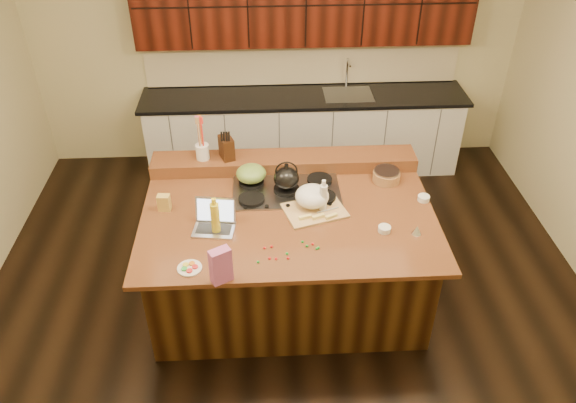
{
  "coord_description": "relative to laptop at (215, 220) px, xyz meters",
  "views": [
    {
      "loc": [
        -0.2,
        -3.66,
        3.69
      ],
      "look_at": [
        0.0,
        0.05,
        1.0
      ],
      "focal_mm": 35.0,
      "sensor_mm": 36.0,
      "label": 1
    }
  ],
  "objects": [
    {
      "name": "room",
      "position": [
        0.59,
        0.15,
        0.37
      ],
      "size": [
        5.52,
        5.02,
        2.72
      ],
      "color": "black",
      "rests_on": "ground"
    },
    {
      "name": "island",
      "position": [
        0.59,
        0.15,
        -0.52
      ],
      "size": [
        2.4,
        1.6,
        0.92
      ],
      "color": "black",
      "rests_on": "ground"
    },
    {
      "name": "back_ledge",
      "position": [
        0.59,
        0.85,
        0.0
      ],
      "size": [
        2.4,
        0.3,
        0.12
      ],
      "primitive_type": "cube",
      "color": "black",
      "rests_on": "island"
    },
    {
      "name": "cooktop",
      "position": [
        0.59,
        0.45,
        -0.04
      ],
      "size": [
        0.92,
        0.52,
        0.05
      ],
      "color": "gray",
      "rests_on": "island"
    },
    {
      "name": "back_counter",
      "position": [
        0.89,
        2.37,
        0.0
      ],
      "size": [
        3.7,
        0.66,
        2.4
      ],
      "color": "silver",
      "rests_on": "ground"
    },
    {
      "name": "kettle",
      "position": [
        0.59,
        0.45,
        0.08
      ],
      "size": [
        0.27,
        0.27,
        0.2
      ],
      "primitive_type": "ellipsoid",
      "rotation": [
        0.0,
        0.0,
        -0.26
      ],
      "color": "black",
      "rests_on": "cooktop"
    },
    {
      "name": "green_bowl",
      "position": [
        0.29,
        0.58,
        0.06
      ],
      "size": [
        0.35,
        0.35,
        0.14
      ],
      "primitive_type": "ellipsoid",
      "rotation": [
        0.0,
        0.0,
        0.42
      ],
      "color": "olive",
      "rests_on": "cooktop"
    },
    {
      "name": "laptop",
      "position": [
        0.0,
        0.0,
        0.0
      ],
      "size": [
        0.35,
        0.3,
        0.22
      ],
      "rotation": [
        0.0,
        0.0,
        -0.14
      ],
      "color": "#B7B7BC",
      "rests_on": "island"
    },
    {
      "name": "oil_bottle",
      "position": [
        0.01,
        -0.07,
        0.08
      ],
      "size": [
        0.08,
        0.08,
        0.27
      ],
      "primitive_type": "cylinder",
      "rotation": [
        0.0,
        0.0,
        -0.22
      ],
      "color": "yellow",
      "rests_on": "island"
    },
    {
      "name": "vinegar_bottle",
      "position": [
        0.87,
        0.16,
        0.07
      ],
      "size": [
        0.08,
        0.08,
        0.25
      ],
      "primitive_type": "cylinder",
      "rotation": [
        0.0,
        0.0,
        -0.42
      ],
      "color": "silver",
      "rests_on": "island"
    },
    {
      "name": "wooden_tray",
      "position": [
        0.79,
        0.2,
        0.03
      ],
      "size": [
        0.56,
        0.47,
        0.2
      ],
      "rotation": [
        0.0,
        0.0,
        0.29
      ],
      "color": "tan",
      "rests_on": "island"
    },
    {
      "name": "ramekin_a",
      "position": [
        1.33,
        -0.13,
        -0.04
      ],
      "size": [
        0.13,
        0.13,
        0.04
      ],
      "primitive_type": "cylinder",
      "rotation": [
        0.0,
        0.0,
        -0.42
      ],
      "color": "white",
      "rests_on": "island"
    },
    {
      "name": "ramekin_b",
      "position": [
        1.74,
        0.26,
        -0.04
      ],
      "size": [
        0.11,
        0.11,
        0.04
      ],
      "primitive_type": "cylinder",
      "rotation": [
        0.0,
        0.0,
        -0.08
      ],
      "color": "white",
      "rests_on": "island"
    },
    {
      "name": "ramekin_c",
      "position": [
        1.49,
        0.53,
        -0.04
      ],
      "size": [
        0.12,
        0.12,
        0.04
      ],
      "primitive_type": "cylinder",
      "rotation": [
        0.0,
        0.0,
        0.27
      ],
      "color": "white",
      "rests_on": "island"
    },
    {
      "name": "strainer_bowl",
      "position": [
        1.48,
        0.58,
        -0.01
      ],
      "size": [
        0.32,
        0.32,
        0.09
      ],
      "primitive_type": "cylinder",
      "rotation": [
        0.0,
        0.0,
        0.43
      ],
      "color": "#996B3F",
      "rests_on": "island"
    },
    {
      "name": "kitchen_timer",
      "position": [
        1.57,
        -0.17,
        -0.02
      ],
      "size": [
        0.08,
        0.08,
        0.07
      ],
      "primitive_type": "cone",
      "rotation": [
        0.0,
        0.0,
        0.06
      ],
      "color": "silver",
      "rests_on": "island"
    },
    {
      "name": "pink_bag",
      "position": [
        0.08,
        -0.61,
        0.08
      ],
      "size": [
        0.17,
        0.14,
        0.28
      ],
      "primitive_type": "cube",
      "rotation": [
        0.0,
        0.0,
        0.51
      ],
      "color": "#BE5995",
      "rests_on": "island"
    },
    {
      "name": "candy_plate",
      "position": [
        -0.16,
        -0.48,
        -0.05
      ],
      "size": [
        0.19,
        0.19,
        0.01
      ],
      "primitive_type": "cylinder",
      "rotation": [
        0.0,
        0.0,
        -0.08
      ],
      "color": "white",
      "rests_on": "island"
    },
    {
      "name": "package_box",
      "position": [
        -0.42,
        0.25,
        0.01
      ],
      "size": [
        0.11,
        0.08,
        0.14
      ],
      "primitive_type": "cube",
      "rotation": [
        0.0,
        0.0,
        -0.09
      ],
      "color": "gold",
      "rests_on": "island"
    },
    {
      "name": "utensil_crock",
      "position": [
        -0.14,
        0.85,
        0.13
      ],
      "size": [
        0.15,
        0.15,
        0.14
      ],
      "primitive_type": "cylinder",
      "rotation": [
        0.0,
        0.0,
        -0.27
      ],
      "color": "white",
      "rests_on": "back_ledge"
    },
    {
      "name": "knife_block",
      "position": [
        0.07,
        0.85,
        0.16
      ],
      "size": [
        0.15,
        0.19,
        0.21
      ],
      "primitive_type": "cube",
      "rotation": [
        0.0,
        0.0,
        0.36
      ],
      "color": "black",
      "rests_on": "back_ledge"
    },
    {
      "name": "gumdrop_0",
      "position": [
        0.42,
        -0.41,
        -0.05
      ],
      "size": [
        0.02,
        0.02,
        0.02
      ],
      "primitive_type": "ellipsoid",
      "color": "red",
      "rests_on": "island"
    },
    {
      "name": "gumdrop_1",
      "position": [
        0.55,
        -0.37,
        -0.05
      ],
      "size": [
        0.02,
        0.02,
        0.02
      ],
      "primitive_type": "ellipsoid",
      "color": "#198C26",
      "rests_on": "island"
    },
    {
      "name": "gumdrop_2",
      "position": [
        0.75,
        -0.27,
        -0.05
      ],
      "size": [
        0.02,
        0.02,
        0.02
      ],
      "primitive_type": "ellipsoid",
      "color": "red",
      "rests_on": "island"
    },
    {
      "name": "gumdrop_3",
      "position": [
        0.78,
        -0.32,
        -0.05
      ],
      "size": [
        0.02,
        0.02,
        0.02
      ],
      "primitive_type": "ellipsoid",
      "color": "#198C26",
      "rests_on": "island"
    },
    {
      "name": "gumdrop_4",
      "position": [
        0.44,
        -0.28,
        -0.05
      ],
      "size": [
        0.02,
        0.02,
        0.02
      ],
      "primitive_type": "ellipsoid",
      "color": "red",
      "rests_on": "island"
    },
    {
      "name": "gumdrop_5",
      "position": [
        0.68,
        -0.24,
        -0.05
      ],
      "size": [
        0.02,
        0.02,
        0.02
      ],
      "primitive_type": "ellipsoid",
      "color": "#198C26",
      "rests_on": "island"
    },
    {
      "name": "gumdrop_6",
      "position": [
        0.56,
        -0.42,
        -0.05
      ],
      "size": [
        0.02,
        0.02,
        0.02
      ],
      "primitive_type": "ellipsoid",
      "color": "red",
      "rests_on": "island"
    },
    {
      "name": "gumdrop_7",
      "position": [
        0.34,
        -0.45,
        -0.05
      ],
      "size": [
        0.02,
        0.02,
        0.02
      ],
      "primitive_type": "ellipsoid",
      "color": "#198C26",
      "rests_on": "island"
    },
    {
      "name": "gumdrop_8",
      "position": [
        0.47,
        -0.42,
        -0.05
      ],
      "size": [
        0.02,
        0.02,
        0.02
      ],
      "primitive_type": "ellipsoid",
      "color": "red",
      "rests_on": "island"
    },
    {
      "name": "gumdrop_9",
      "position": [
        0.71,
        -0.29,
        -0.05
      ],
      "size": [
        0.02,
        0.02,
        0.02
      ],
      "primitive_type": "ellipsoid",
      "color": "#198C26",
      "rests_on": "island"
    },
    {
      "name": "gumdrop_10",
      "position": [
        0.39,
        -0.29,
        -0.05
      ],
      "size": [
        0.02,
        0.02,
        0.02
      ],
      "primitive_type": "ellipsoid",
      "color": "red",
      "rests_on": "island"
    },
    {
      "name": "gumdrop_11",
      "position": [
        0.79,
        -0.31,
        -0.05
      ],
      "size": [
        0.02,
        0.02,
        0.02
      ],
      "primitive_type": "ellipsoid",
      "color": "#198C26",
      "rests_on": "island"
    }
  ]
}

